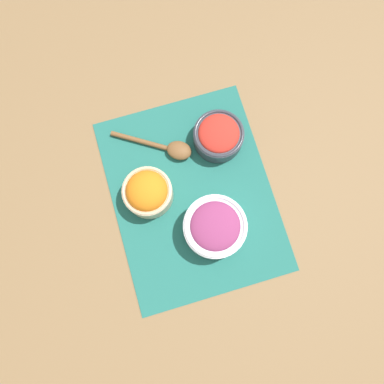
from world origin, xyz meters
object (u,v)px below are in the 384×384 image
(carrot_bowl, at_px, (148,192))
(tomato_bowl, at_px, (218,135))
(wooden_spoon, at_px, (170,148))
(onion_bowl, at_px, (215,227))

(carrot_bowl, relative_size, tomato_bowl, 0.95)
(tomato_bowl, bearing_deg, carrot_bowl, 113.91)
(wooden_spoon, bearing_deg, onion_bowl, -168.06)
(onion_bowl, relative_size, carrot_bowl, 1.24)
(carrot_bowl, bearing_deg, tomato_bowl, -66.09)
(wooden_spoon, bearing_deg, tomato_bowl, -94.04)
(onion_bowl, xyz_separation_m, tomato_bowl, (0.21, -0.07, -0.01))
(carrot_bowl, xyz_separation_m, wooden_spoon, (0.10, -0.08, -0.03))
(tomato_bowl, bearing_deg, wooden_spoon, 85.96)
(onion_bowl, bearing_deg, wooden_spoon, 11.94)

